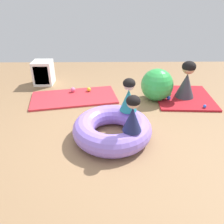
{
  "coord_description": "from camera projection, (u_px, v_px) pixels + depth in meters",
  "views": [
    {
      "loc": [
        0.02,
        -3.02,
        2.05
      ],
      "look_at": [
        0.06,
        0.06,
        0.35
      ],
      "focal_mm": 35.73,
      "sensor_mm": 36.0,
      "label": 1
    }
  ],
  "objects": [
    {
      "name": "play_ball_yellow",
      "position": [
        89.0,
        89.0,
        4.97
      ],
      "size": [
        0.09,
        0.09,
        0.09
      ],
      "primitive_type": "sphere",
      "color": "yellow",
      "rests_on": "gym_mat_far_right"
    },
    {
      "name": "play_ball_pink",
      "position": [
        73.0,
        90.0,
        4.94
      ],
      "size": [
        0.11,
        0.11,
        0.11
      ],
      "primitive_type": "sphere",
      "color": "pink",
      "rests_on": "gym_mat_far_right"
    },
    {
      "name": "play_ball_teal",
      "position": [
        183.0,
        89.0,
        5.02
      ],
      "size": [
        0.07,
        0.07,
        0.07
      ],
      "primitive_type": "sphere",
      "color": "teal",
      "rests_on": "gym_mat_center_rear"
    },
    {
      "name": "gym_mat_far_right",
      "position": [
        74.0,
        97.0,
        4.76
      ],
      "size": [
        1.91,
        1.2,
        0.04
      ],
      "primitive_type": "cube",
      "rotation": [
        0.0,
        0.0,
        0.19
      ],
      "color": "red",
      "rests_on": "ground"
    },
    {
      "name": "play_ball_blue",
      "position": [
        169.0,
        98.0,
        4.6
      ],
      "size": [
        0.08,
        0.08,
        0.08
      ],
      "primitive_type": "sphere",
      "color": "blue",
      "rests_on": "gym_mat_center_rear"
    },
    {
      "name": "child_in_navy",
      "position": [
        133.0,
        114.0,
        2.98
      ],
      "size": [
        0.38,
        0.38,
        0.52
      ],
      "rotation": [
        0.0,
        0.0,
        5.36
      ],
      "color": "navy",
      "rests_on": "inflatable_cushion"
    },
    {
      "name": "gym_mat_center_rear",
      "position": [
        184.0,
        97.0,
        4.77
      ],
      "size": [
        1.21,
        1.28,
        0.04
      ],
      "primitive_type": "cube",
      "rotation": [
        0.0,
        0.0,
        -0.05
      ],
      "color": "#B21923",
      "rests_on": "ground"
    },
    {
      "name": "play_ball_red",
      "position": [
        160.0,
        86.0,
        5.13
      ],
      "size": [
        0.1,
        0.1,
        0.1
      ],
      "primitive_type": "sphere",
      "color": "red",
      "rests_on": "gym_mat_center_rear"
    },
    {
      "name": "play_ball_green",
      "position": [
        169.0,
        94.0,
        4.74
      ],
      "size": [
        0.1,
        0.1,
        0.1
      ],
      "primitive_type": "sphere",
      "color": "green",
      "rests_on": "gym_mat_center_rear"
    },
    {
      "name": "ground_plane",
      "position": [
        108.0,
        132.0,
        3.63
      ],
      "size": [
        8.0,
        8.0,
        0.0
      ],
      "primitive_type": "plane",
      "color": "#93704C"
    },
    {
      "name": "adult_seated",
      "position": [
        187.0,
        80.0,
        4.58
      ],
      "size": [
        0.55,
        0.55,
        0.76
      ],
      "rotation": [
        0.0,
        0.0,
        5.56
      ],
      "color": "#383842",
      "rests_on": "gym_mat_center_rear"
    },
    {
      "name": "play_ball_orange",
      "position": [
        185.0,
        86.0,
        5.15
      ],
      "size": [
        0.08,
        0.08,
        0.08
      ],
      "primitive_type": "sphere",
      "color": "orange",
      "rests_on": "gym_mat_center_rear"
    },
    {
      "name": "child_in_teal",
      "position": [
        129.0,
        95.0,
        3.48
      ],
      "size": [
        0.39,
        0.39,
        0.54
      ],
      "rotation": [
        0.0,
        0.0,
        0.88
      ],
      "color": "teal",
      "rests_on": "inflatable_cushion"
    },
    {
      "name": "inflatable_cushion",
      "position": [
        112.0,
        129.0,
        3.43
      ],
      "size": [
        1.22,
        1.22,
        0.33
      ],
      "primitive_type": "torus",
      "color": "#9975EA",
      "rests_on": "ground"
    },
    {
      "name": "play_ball_blue_second",
      "position": [
        205.0,
        106.0,
        4.29
      ],
      "size": [
        0.06,
        0.06,
        0.06
      ],
      "primitive_type": "sphere",
      "color": "blue",
      "rests_on": "gym_mat_center_rear"
    },
    {
      "name": "storage_cube",
      "position": [
        43.0,
        73.0,
        5.36
      ],
      "size": [
        0.44,
        0.44,
        0.56
      ],
      "color": "white",
      "rests_on": "ground"
    },
    {
      "name": "exercise_ball_large",
      "position": [
        157.0,
        85.0,
        4.56
      ],
      "size": [
        0.66,
        0.66,
        0.66
      ],
      "primitive_type": "sphere",
      "color": "green",
      "rests_on": "ground"
    }
  ]
}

